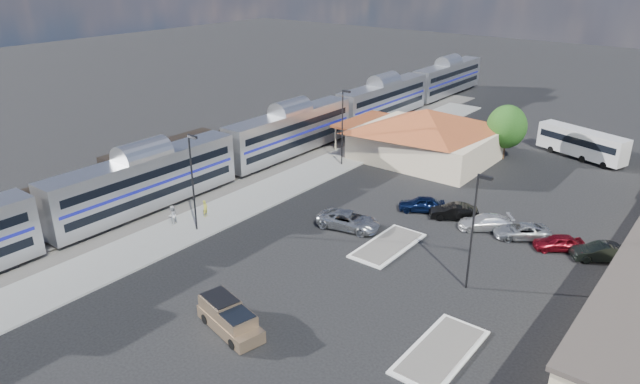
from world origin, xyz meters
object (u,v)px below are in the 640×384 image
Objects in this scene: coach_bus at (582,142)px; station_depot at (425,134)px; pickup_truck at (230,319)px; suv at (349,220)px.

station_depot is at bearing 147.83° from coach_bus.
pickup_truck reaches higher than suv.
station_depot is 3.23× the size of pickup_truck.
station_depot is 1.66× the size of coach_bus.
station_depot reaches higher than coach_bus.
suv is 34.96m from coach_bus.
pickup_truck is (6.65, -38.39, -2.25)m from station_depot.
station_depot is at bearing -0.96° from suv.
pickup_truck is at bearing -170.39° from coach_bus.
pickup_truck is at bearing 177.44° from suv.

